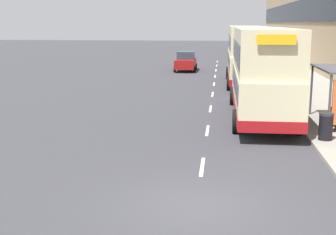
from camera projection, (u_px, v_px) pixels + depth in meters
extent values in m
plane|color=#38383D|center=(197.00, 206.00, 11.80)|extent=(220.00, 220.00, 0.00)
cube|color=gray|center=(279.00, 67.00, 48.54)|extent=(5.00, 93.00, 0.14)
cube|color=tan|center=(323.00, 3.00, 46.82)|extent=(3.00, 93.00, 12.94)
cube|color=black|center=(307.00, 10.00, 47.12)|extent=(0.12, 89.28, 2.33)
cube|color=silver|center=(202.00, 167.00, 15.03)|extent=(0.12, 2.00, 0.01)
cube|color=silver|center=(207.00, 130.00, 20.08)|extent=(0.12, 2.00, 0.01)
cube|color=silver|center=(210.00, 109.00, 25.13)|extent=(0.12, 2.00, 0.01)
cube|color=silver|center=(213.00, 94.00, 30.18)|extent=(0.12, 2.00, 0.01)
cube|color=silver|center=(214.00, 84.00, 35.23)|extent=(0.12, 2.00, 0.01)
cube|color=silver|center=(215.00, 76.00, 40.28)|extent=(0.12, 2.00, 0.01)
cube|color=silver|center=(216.00, 70.00, 45.33)|extent=(0.12, 2.00, 0.01)
cube|color=silver|center=(217.00, 66.00, 50.38)|extent=(0.12, 2.00, 0.01)
cube|color=silver|center=(217.00, 62.00, 55.43)|extent=(0.12, 2.00, 0.01)
cylinder|color=#4C4C51|center=(330.00, 104.00, 18.79)|extent=(0.10, 0.10, 2.40)
cylinder|color=#4C4C51|center=(311.00, 90.00, 22.68)|extent=(0.10, 0.10, 2.40)
cube|color=beige|center=(261.00, 89.00, 22.46)|extent=(2.55, 10.76, 1.85)
cube|color=beige|center=(263.00, 49.00, 22.09)|extent=(2.50, 10.43, 1.95)
cube|color=maroon|center=(261.00, 103.00, 22.60)|extent=(2.58, 10.81, 0.45)
cube|color=#2D3847|center=(262.00, 81.00, 22.39)|extent=(2.58, 10.11, 0.81)
cube|color=#2D3847|center=(263.00, 51.00, 22.11)|extent=(2.55, 10.11, 0.94)
cube|color=yellow|center=(276.00, 40.00, 16.75)|extent=(1.40, 0.08, 0.36)
cylinder|color=black|center=(233.00, 96.00, 26.35)|extent=(0.30, 1.00, 1.00)
cylinder|color=black|center=(279.00, 97.00, 26.07)|extent=(0.30, 1.00, 1.00)
cylinder|color=black|center=(236.00, 121.00, 19.55)|extent=(0.30, 1.00, 1.00)
cylinder|color=black|center=(298.00, 123.00, 19.26)|extent=(0.30, 1.00, 1.00)
cube|color=beige|center=(246.00, 65.00, 34.69)|extent=(2.55, 10.30, 1.85)
cube|color=beige|center=(247.00, 40.00, 34.31)|extent=(2.50, 9.99, 1.95)
cube|color=maroon|center=(246.00, 75.00, 34.83)|extent=(2.58, 10.35, 0.45)
cube|color=#2D3847|center=(246.00, 60.00, 34.62)|extent=(2.58, 9.68, 0.81)
cube|color=#2D3847|center=(247.00, 41.00, 34.33)|extent=(2.55, 9.68, 0.94)
cube|color=yellow|center=(251.00, 32.00, 29.20)|extent=(1.40, 0.08, 0.36)
cylinder|color=black|center=(228.00, 73.00, 38.43)|extent=(0.30, 1.00, 1.00)
cylinder|color=black|center=(259.00, 73.00, 38.14)|extent=(0.30, 1.00, 1.00)
cylinder|color=black|center=(229.00, 83.00, 31.91)|extent=(0.30, 1.00, 1.00)
cylinder|color=black|center=(267.00, 84.00, 31.63)|extent=(0.30, 1.00, 1.00)
cube|color=maroon|center=(186.00, 63.00, 44.70)|extent=(1.80, 4.54, 0.85)
cube|color=#2D3847|center=(186.00, 55.00, 44.77)|extent=(1.59, 2.18, 0.69)
cylinder|color=black|center=(194.00, 69.00, 43.31)|extent=(0.20, 0.60, 0.60)
cylinder|color=black|center=(175.00, 69.00, 43.52)|extent=(0.20, 0.60, 0.60)
cylinder|color=black|center=(196.00, 67.00, 46.05)|extent=(0.20, 0.60, 0.60)
cylinder|color=black|center=(178.00, 66.00, 46.25)|extent=(0.20, 0.60, 0.60)
cylinder|color=black|center=(326.00, 128.00, 17.83)|extent=(0.52, 0.52, 0.95)
cylinder|color=#2D2D33|center=(327.00, 114.00, 17.73)|extent=(0.55, 0.55, 0.10)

